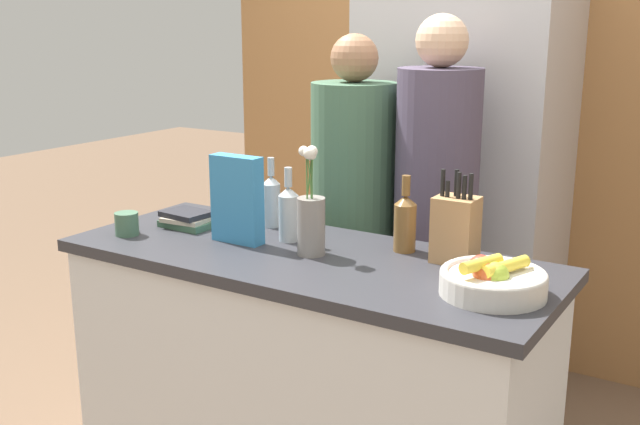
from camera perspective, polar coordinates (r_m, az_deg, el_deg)
The scene contains 14 objects.
kitchen_island at distance 2.61m, azimuth -0.98°, elevation -12.70°, with size 1.64×0.65×0.91m.
back_wall_wood at distance 3.75m, azimuth 12.29°, elevation 8.76°, with size 2.84×0.12×2.60m.
refrigerator at distance 3.45m, azimuth 10.81°, elevation 2.95°, with size 0.85×0.63×1.96m.
fruit_bowl at distance 2.11m, azimuth 12.98°, elevation -5.00°, with size 0.29×0.29×0.11m.
knife_block at distance 2.36m, azimuth 10.29°, elevation -1.20°, with size 0.13×0.11×0.29m.
flower_vase at distance 2.39m, azimuth -0.74°, elevation -0.44°, with size 0.09×0.09×0.36m.
cereal_box at distance 2.54m, azimuth -6.34°, elevation 1.00°, with size 0.18×0.06×0.30m.
coffee_mug at distance 2.72m, azimuth -14.49°, elevation -0.82°, with size 0.09×0.11×0.08m.
book_stack at distance 2.78m, azimuth -10.12°, elevation -0.52°, with size 0.19×0.15×0.06m.
bottle_oil at distance 2.45m, azimuth 6.50°, elevation -0.69°, with size 0.07×0.07×0.25m.
bottle_vinegar at distance 2.74m, azimuth -3.72°, elevation 0.99°, with size 0.06×0.06×0.26m.
bottle_wine at distance 2.55m, azimuth -2.41°, elevation 0.03°, with size 0.07×0.07×0.26m.
person_at_sink at distance 3.04m, azimuth 2.51°, elevation 0.10°, with size 0.34×0.34×1.60m.
person_in_blue at distance 2.91m, azimuth 8.79°, elevation 0.30°, with size 0.32×0.32×1.67m.
Camera 1 is at (1.27, -1.95, 1.65)m, focal length 42.00 mm.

